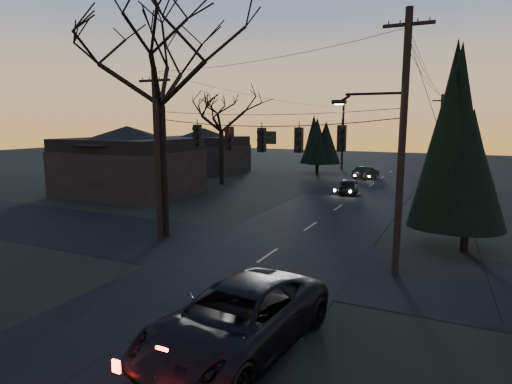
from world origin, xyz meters
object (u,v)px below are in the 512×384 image
at_px(utility_pole_left, 160,240).
at_px(utility_pole_far_r, 437,183).
at_px(bare_tree_left, 159,49).
at_px(utility_pole_far_l, 342,169).
at_px(evergreen_right, 472,146).
at_px(sedan_oncoming_a, 348,186).
at_px(utility_pole_right, 395,275).
at_px(suv_near, 237,319).
at_px(sedan_oncoming_b, 366,173).

xyz_separation_m(utility_pole_left, utility_pole_far_r, (11.50, 28.00, 0.00)).
xyz_separation_m(utility_pole_left, bare_tree_left, (-0.15, 0.62, 9.43)).
relative_size(utility_pole_far_l, bare_tree_left, 0.59).
bearing_deg(utility_pole_far_r, evergreen_right, -84.08).
bearing_deg(utility_pole_left, sedan_oncoming_a, 73.96).
bearing_deg(utility_pole_far_r, utility_pole_left, -112.33).
xyz_separation_m(utility_pole_far_r, sedan_oncoming_a, (-6.30, -9.91, 0.63)).
bearing_deg(evergreen_right, bare_tree_left, -164.28).
relative_size(utility_pole_left, sedan_oncoming_a, 2.28).
height_order(utility_pole_left, sedan_oncoming_a, utility_pole_left).
bearing_deg(utility_pole_far_r, utility_pole_right, -90.00).
height_order(utility_pole_far_r, suv_near, utility_pole_far_r).
distance_m(utility_pole_left, utility_pole_far_l, 36.00).
xyz_separation_m(utility_pole_far_l, evergreen_right, (13.93, -31.42, 4.90)).
xyz_separation_m(utility_pole_right, bare_tree_left, (-11.65, 0.62, 9.43)).
bearing_deg(utility_pole_left, suv_near, -41.87).
relative_size(utility_pole_right, utility_pole_far_l, 1.25).
xyz_separation_m(suv_near, sedan_oncoming_b, (-4.01, 36.04, -0.24)).
height_order(suv_near, sedan_oncoming_a, suv_near).
height_order(bare_tree_left, sedan_oncoming_a, bare_tree_left).
distance_m(utility_pole_far_r, utility_pole_far_l, 14.01).
relative_size(bare_tree_left, sedan_oncoming_b, 3.54).
relative_size(utility_pole_left, utility_pole_far_r, 1.00).
bearing_deg(utility_pole_left, utility_pole_far_r, 67.67).
bearing_deg(utility_pole_far_l, suv_near, -78.90).
bearing_deg(evergreen_right, utility_pole_far_l, 113.91).
distance_m(utility_pole_far_r, sedan_oncoming_a, 11.76).
xyz_separation_m(bare_tree_left, suv_near, (8.72, -8.30, -8.56)).
distance_m(evergreen_right, sedan_oncoming_b, 25.92).
height_order(utility_pole_right, bare_tree_left, bare_tree_left).
xyz_separation_m(evergreen_right, sedan_oncoming_a, (-8.73, 13.51, -4.26)).
bearing_deg(sedan_oncoming_a, utility_pole_left, 63.45).
height_order(utility_pole_left, bare_tree_left, bare_tree_left).
bearing_deg(utility_pole_right, suv_near, -110.91).
bearing_deg(utility_pole_right, utility_pole_far_r, 90.00).
height_order(utility_pole_far_l, sedan_oncoming_a, utility_pole_far_l).
height_order(utility_pole_left, sedan_oncoming_b, utility_pole_left).
bearing_deg(utility_pole_right, sedan_oncoming_a, 109.20).
height_order(utility_pole_left, suv_near, utility_pole_left).
height_order(utility_pole_far_r, bare_tree_left, bare_tree_left).
xyz_separation_m(utility_pole_left, utility_pole_far_l, (0.00, 36.00, 0.00)).
height_order(utility_pole_right, sedan_oncoming_b, utility_pole_right).
distance_m(utility_pole_right, utility_pole_left, 11.50).
bearing_deg(utility_pole_left, bare_tree_left, 103.55).
relative_size(utility_pole_far_r, evergreen_right, 0.99).
distance_m(utility_pole_right, suv_near, 8.27).
height_order(bare_tree_left, evergreen_right, bare_tree_left).
xyz_separation_m(utility_pole_right, suv_near, (-2.93, -7.68, 0.87)).
xyz_separation_m(utility_pole_far_l, bare_tree_left, (-0.15, -35.38, 9.43)).
xyz_separation_m(sedan_oncoming_a, sedan_oncoming_b, (-0.64, 10.27, -0.01)).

